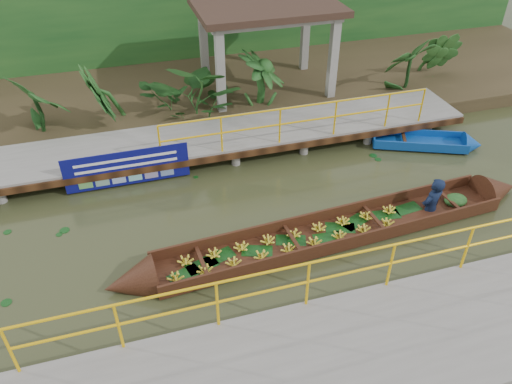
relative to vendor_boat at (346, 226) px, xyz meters
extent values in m
plane|color=#2F341A|center=(-2.66, 0.84, -0.23)|extent=(80.00, 80.00, 0.00)
cube|color=#352C1A|center=(-2.66, 8.34, -0.01)|extent=(30.00, 8.00, 0.45)
cube|color=gray|center=(-2.66, 4.34, 0.27)|extent=(16.00, 2.00, 0.15)
cube|color=black|center=(-2.66, 3.34, 0.19)|extent=(16.00, 0.12, 0.18)
cylinder|color=yellow|center=(0.09, 3.39, 1.34)|extent=(7.50, 0.05, 0.05)
cylinder|color=yellow|center=(0.09, 3.39, 0.89)|extent=(7.50, 0.05, 0.05)
cylinder|color=yellow|center=(0.09, 3.39, 0.84)|extent=(0.05, 0.05, 1.00)
cylinder|color=gray|center=(-6.66, 3.54, -0.01)|extent=(0.24, 0.24, 0.55)
cylinder|color=gray|center=(-6.66, 5.14, -0.01)|extent=(0.24, 0.24, 0.55)
cylinder|color=gray|center=(-4.66, 3.54, -0.01)|extent=(0.24, 0.24, 0.55)
cylinder|color=gray|center=(-4.66, 5.14, -0.01)|extent=(0.24, 0.24, 0.55)
cylinder|color=gray|center=(-2.66, 3.54, -0.01)|extent=(0.24, 0.24, 0.55)
cylinder|color=gray|center=(-2.66, 5.14, -0.01)|extent=(0.24, 0.24, 0.55)
cylinder|color=gray|center=(-0.66, 3.54, -0.01)|extent=(0.24, 0.24, 0.55)
cylinder|color=gray|center=(-0.66, 5.14, -0.01)|extent=(0.24, 0.24, 0.55)
cylinder|color=gray|center=(1.34, 3.54, -0.01)|extent=(0.24, 0.24, 0.55)
cylinder|color=gray|center=(1.34, 5.14, -0.01)|extent=(0.24, 0.24, 0.55)
cylinder|color=gray|center=(3.34, 3.54, -0.01)|extent=(0.24, 0.24, 0.55)
cylinder|color=gray|center=(3.34, 5.14, -0.01)|extent=(0.24, 0.24, 0.55)
cylinder|color=gray|center=(-2.66, 3.54, -0.01)|extent=(0.24, 0.24, 0.55)
cube|color=gray|center=(-1.66, -3.36, 0.07)|extent=(18.00, 2.40, 0.70)
cylinder|color=yellow|center=(-1.66, -2.21, 1.42)|extent=(10.00, 0.05, 0.05)
cylinder|color=yellow|center=(-1.66, -2.21, 0.97)|extent=(10.00, 0.05, 0.05)
cylinder|color=yellow|center=(-1.66, -2.21, 0.92)|extent=(0.05, 0.05, 1.00)
cube|color=gray|center=(-1.46, 5.94, 1.37)|extent=(0.25, 0.25, 2.80)
cube|color=gray|center=(2.14, 5.94, 1.37)|extent=(0.25, 0.25, 2.80)
cube|color=gray|center=(-1.46, 8.34, 1.37)|extent=(0.25, 0.25, 2.80)
cube|color=gray|center=(2.14, 8.34, 1.37)|extent=(0.25, 0.25, 2.80)
cube|color=gray|center=(0.34, 7.14, 2.67)|extent=(4.00, 2.60, 0.12)
cube|color=#35231A|center=(0.34, 7.14, 2.87)|extent=(4.40, 3.00, 0.20)
cube|color=#16451B|center=(-2.66, 10.84, 1.77)|extent=(30.00, 0.80, 4.00)
cube|color=#33180E|center=(-0.28, -0.02, -0.17)|extent=(8.30, 1.56, 0.06)
cube|color=#33180E|center=(-0.31, 0.50, -0.03)|extent=(8.24, 0.59, 0.35)
cube|color=#33180E|center=(-0.25, -0.53, -0.03)|extent=(8.24, 0.59, 0.35)
cone|color=#33180E|center=(-4.86, -0.31, -0.09)|extent=(1.09, 1.05, 0.99)
cone|color=#33180E|center=(4.30, 0.28, -0.09)|extent=(1.09, 1.05, 0.99)
ellipsoid|color=#16451B|center=(3.01, 0.19, -0.07)|extent=(0.61, 0.49, 0.27)
imported|color=#0D1832|center=(2.29, 0.15, 0.72)|extent=(0.72, 0.59, 1.72)
cube|color=#0E429C|center=(3.69, 2.95, -0.15)|extent=(2.73, 1.76, 0.09)
cube|color=#0E429C|center=(3.85, 3.32, -0.04)|extent=(2.44, 1.08, 0.26)
cube|color=#0E429C|center=(3.54, 2.59, -0.04)|extent=(2.44, 1.08, 0.26)
cube|color=#0E429C|center=(2.48, 3.47, -0.04)|extent=(0.36, 0.75, 0.26)
cone|color=#0E429C|center=(5.06, 2.37, -0.09)|extent=(0.77, 0.88, 0.74)
cube|color=black|center=(3.29, 3.13, 0.00)|extent=(0.39, 0.76, 0.04)
cube|color=#0C0E65|center=(-4.55, 3.32, 0.32)|extent=(3.13, 0.03, 0.98)
cube|color=white|center=(-4.55, 3.30, 0.59)|extent=(2.54, 0.01, 0.07)
cube|color=white|center=(-4.55, 3.30, 0.39)|extent=(2.54, 0.01, 0.07)
imported|color=#16451B|center=(-6.66, 6.14, 0.97)|extent=(1.21, 1.21, 1.51)
imported|color=#16451B|center=(-4.66, 6.14, 0.97)|extent=(1.21, 1.21, 1.51)
imported|color=#16451B|center=(-2.16, 6.14, 0.97)|extent=(1.21, 1.21, 1.51)
imported|color=#16451B|center=(-0.16, 6.14, 0.97)|extent=(1.21, 1.21, 1.51)
imported|color=#16451B|center=(4.84, 6.14, 0.97)|extent=(1.21, 1.21, 1.51)
imported|color=#16451B|center=(6.34, 6.14, 0.97)|extent=(1.21, 1.21, 1.51)
camera|label=1|loc=(-4.43, -7.71, 7.29)|focal=35.00mm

